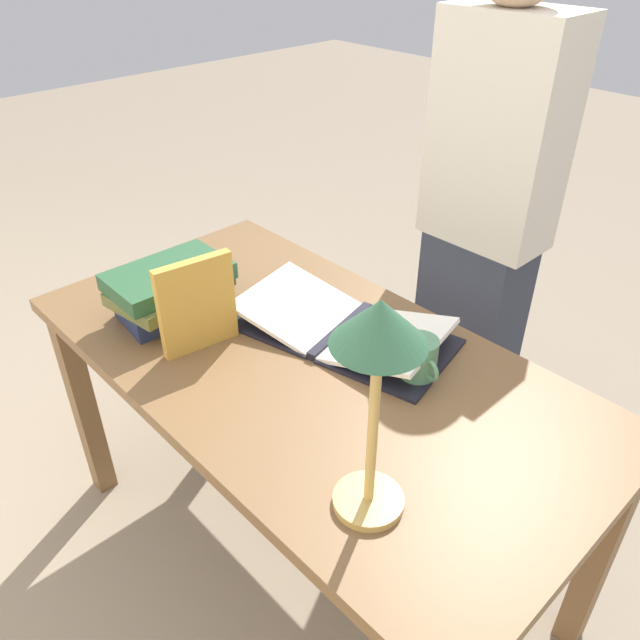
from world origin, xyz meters
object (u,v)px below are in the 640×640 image
at_px(reading_lamp, 378,355).
at_px(book_standing_upright, 197,305).
at_px(open_book, 341,327).
at_px(book_stack_tall, 170,290).
at_px(coffee_mug, 419,359).
at_px(person_reader, 484,227).

bearing_deg(reading_lamp, book_standing_upright, -5.47).
distance_m(open_book, book_stack_tall, 0.45).
distance_m(book_stack_tall, coffee_mug, 0.66).
bearing_deg(book_stack_tall, person_reader, -112.07).
height_order(book_standing_upright, coffee_mug, book_standing_upright).
relative_size(book_stack_tall, reading_lamp, 0.71).
bearing_deg(person_reader, book_stack_tall, -112.07).
height_order(book_stack_tall, book_standing_upright, book_standing_upright).
height_order(open_book, book_stack_tall, book_stack_tall).
distance_m(book_stack_tall, book_standing_upright, 0.18).
bearing_deg(book_standing_upright, open_book, -116.63).
bearing_deg(reading_lamp, coffee_mug, -63.88).
distance_m(book_standing_upright, reading_lamp, 0.65).
distance_m(book_stack_tall, person_reader, 0.94).
bearing_deg(book_standing_upright, book_stack_tall, -1.21).
relative_size(reading_lamp, coffee_mug, 3.78).
bearing_deg(open_book, reading_lamp, 127.29).
bearing_deg(open_book, coffee_mug, 168.20).
relative_size(coffee_mug, person_reader, 0.07).
bearing_deg(book_standing_upright, person_reader, -93.15).
distance_m(reading_lamp, person_reader, 1.08).
distance_m(reading_lamp, coffee_mug, 0.48).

